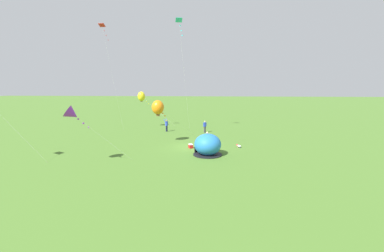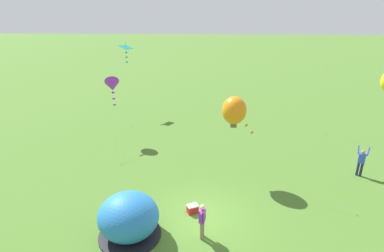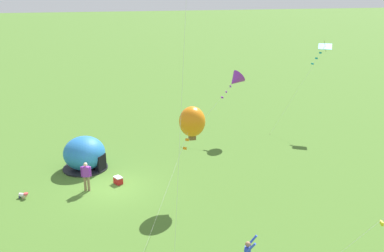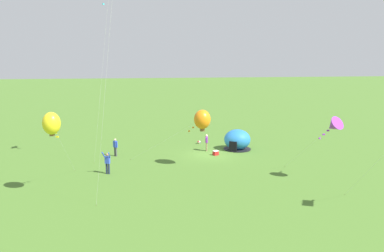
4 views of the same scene
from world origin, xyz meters
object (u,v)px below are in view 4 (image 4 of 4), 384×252
object	(u,v)px
cooler_box	(216,153)
kite_yellow	(51,123)
toddler_crawling	(199,142)
kite_purple	(333,126)
person_near_tent	(115,146)
kite_orange	(202,119)
person_flying_kite	(107,162)
person_center_field	(207,142)
popup_tent	(237,140)

from	to	relation	value
cooler_box	kite_yellow	bearing A→B (deg)	34.73
toddler_crawling	kite_purple	xyz separation A→B (m)	(-7.59, 14.37, 4.16)
person_near_tent	kite_orange	distance (m)	9.67
person_flying_kite	person_near_tent	bearing A→B (deg)	-93.91
cooler_box	toddler_crawling	size ratio (longest dim) A/B	1.18
person_near_tent	kite_yellow	xyz separation A→B (m)	(3.55, 10.27, 4.08)
person_center_field	kite_purple	size ratio (longest dim) A/B	0.32
person_center_field	cooler_box	bearing A→B (deg)	107.57
cooler_box	kite_yellow	distance (m)	16.73
person_flying_kite	popup_tent	bearing A→B (deg)	-153.10
kite_purple	toddler_crawling	bearing A→B (deg)	-62.16
kite_orange	kite_yellow	distance (m)	12.23
kite_purple	kite_yellow	bearing A→B (deg)	-0.15
person_near_tent	person_center_field	xyz separation A→B (m)	(-9.06, -0.63, 0.00)
popup_tent	cooler_box	size ratio (longest dim) A/B	4.38
popup_tent	person_near_tent	size ratio (longest dim) A/B	1.63
cooler_box	kite_yellow	world-z (taller)	kite_yellow
person_center_field	kite_orange	size ratio (longest dim) A/B	0.25
cooler_box	person_near_tent	distance (m)	9.71
toddler_crawling	kite_purple	size ratio (longest dim) A/B	0.10
cooler_box	toddler_crawling	xyz separation A→B (m)	(0.75, -5.19, -0.04)
toddler_crawling	kite_yellow	xyz separation A→B (m)	(12.42, 14.32, 4.87)
person_near_tent	kite_orange	bearing A→B (deg)	145.66
person_near_tent	kite_yellow	world-z (taller)	kite_yellow
kite_orange	popup_tent	bearing A→B (deg)	-129.04
popup_tent	toddler_crawling	xyz separation A→B (m)	(3.43, -3.29, -0.82)
person_near_tent	cooler_box	bearing A→B (deg)	173.22
kite_orange	kite_purple	xyz separation A→B (m)	(-8.94, 5.19, 0.12)
popup_tent	kite_orange	bearing A→B (deg)	50.96
toddler_crawling	person_near_tent	bearing A→B (deg)	24.54
toddler_crawling	kite_purple	distance (m)	16.78
cooler_box	popup_tent	bearing A→B (deg)	-144.66
popup_tent	person_center_field	bearing A→B (deg)	2.40
person_near_tent	kite_orange	xyz separation A→B (m)	(-7.52, 5.14, 3.25)
popup_tent	person_flying_kite	distance (m)	14.23
kite_orange	toddler_crawling	bearing A→B (deg)	-98.36
cooler_box	person_near_tent	xyz separation A→B (m)	(9.62, -1.14, 0.74)
popup_tent	toddler_crawling	bearing A→B (deg)	-43.74
person_flying_kite	kite_orange	bearing A→B (deg)	-176.10
popup_tent	cooler_box	world-z (taller)	popup_tent
kite_orange	person_flying_kite	bearing A→B (deg)	3.90
toddler_crawling	person_center_field	bearing A→B (deg)	93.14
cooler_box	toddler_crawling	distance (m)	5.25
person_center_field	kite_yellow	size ratio (longest dim) A/B	0.26
person_near_tent	person_center_field	world-z (taller)	same
kite_orange	person_near_tent	bearing A→B (deg)	-34.34
person_flying_kite	person_near_tent	xyz separation A→B (m)	(-0.39, -5.68, -0.03)
popup_tent	person_center_field	size ratio (longest dim) A/B	1.63
person_center_field	popup_tent	bearing A→B (deg)	-177.60
cooler_box	toddler_crawling	bearing A→B (deg)	-81.81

